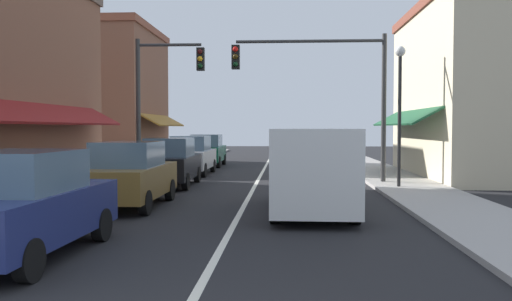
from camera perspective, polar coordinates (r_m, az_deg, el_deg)
The scene contains 15 objects.
ground_plane at distance 21.63m, azimuth 0.20°, elevation -3.23°, with size 80.00×80.00×0.00m, color black.
sidewalk_left at distance 22.60m, azimuth -13.88°, elevation -2.90°, with size 2.60×56.00×0.12m, color #A39E99.
sidewalk_right at distance 22.03m, azimuth 14.66°, elevation -3.05°, with size 2.60×56.00×0.12m, color #A39E99.
lane_center_stripe at distance 21.63m, azimuth 0.20°, elevation -3.22°, with size 0.14×52.00×0.01m, color silver.
storefront_right_block at distance 24.81m, azimuth 21.75°, elevation 5.97°, with size 5.66×10.20×7.47m.
storefront_far_left at distance 33.10m, azimuth -14.39°, elevation 5.71°, with size 5.42×8.20×8.13m.
parked_car_nearest_left at distance 9.53m, azimuth -23.71°, elevation -5.37°, with size 1.86×4.14×1.77m.
parked_car_second_left at distance 14.73m, azimuth -13.40°, elevation -2.53°, with size 1.79×4.11×1.77m.
parked_car_third_left at distance 19.68m, azimuth -9.19°, elevation -1.26°, with size 1.86×4.14×1.77m.
parked_car_far_left at distance 24.44m, azimuth -6.95°, elevation -0.52°, with size 1.81×4.11×1.77m.
parked_car_distant_left at distance 29.63m, azimuth -5.28°, elevation 0.00°, with size 1.82×4.12×1.77m.
van_in_lane at distance 13.47m, azimuth 6.10°, elevation -1.80°, with size 2.07×5.21×2.12m.
traffic_signal_mast_arm at distance 20.29m, azimuth 7.88°, elevation 7.42°, with size 5.80×0.50×5.64m.
traffic_signal_left_corner at distance 21.71m, azimuth -10.30°, elevation 6.61°, with size 2.80×0.50×5.69m.
street_lamp_right_mid at distance 18.94m, azimuth 15.15°, elevation 5.90°, with size 0.36×0.36×4.93m.
Camera 1 is at (1.16, -3.50, 2.14)m, focal length 37.32 mm.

